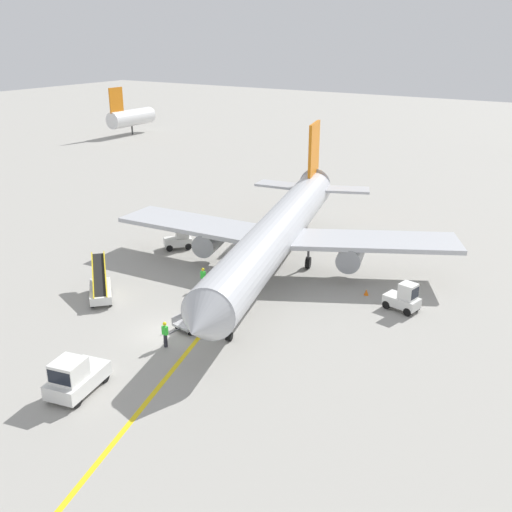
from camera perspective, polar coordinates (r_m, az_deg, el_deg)
The scene contains 13 objects.
ground_plane at distance 39.67m, azimuth -8.33°, elevation -7.18°, with size 300.00×300.00×0.00m, color #9E9B93.
taxi_line_yellow at distance 42.68m, azimuth -3.11°, elevation -4.87°, with size 0.30×80.00×0.01m, color yellow.
airliner at distance 47.58m, azimuth 2.13°, elevation 2.34°, with size 27.83×34.75×10.10m.
pushback_tug at distance 34.15m, azimuth -16.84°, elevation -10.97°, with size 2.59×3.91×2.20m.
baggage_tug_near_wing at distance 43.00m, azimuth 13.89°, elevation -3.92°, with size 2.61×1.75×2.10m.
baggage_tug_by_cargo_door at distance 54.01m, azimuth -7.30°, elevation 1.66°, with size 2.58×2.65×2.10m.
belt_loader_forward_hold at distance 45.11m, azimuth -14.59°, elevation -3.01°, with size 4.49×4.34×2.59m.
baggage_cart_loaded at distance 39.96m, azimuth -5.80°, elevation -6.09°, with size 1.89×3.83×0.94m.
ground_crew_marshaller at distance 45.36m, azimuth -5.05°, elevation -2.06°, with size 0.36×0.24×1.70m.
ground_crew_wing_walker at distance 37.59m, azimuth -8.64°, elevation -7.30°, with size 0.36×0.24×1.70m.
safety_cone_nose_left at distance 45.15m, azimuth 10.45°, elevation -3.41°, with size 0.36×0.36×0.44m, color orange.
safety_cone_nose_right at distance 50.40m, azimuth 2.01°, elevation -0.45°, with size 0.36×0.36×0.44m, color orange.
distant_aircraft_far_left at distance 116.07m, azimuth -11.82°, elevation 12.80°, with size 3.00×10.10×8.80m.
Camera 1 is at (23.40, -26.20, 18.44)m, focal length 42.06 mm.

